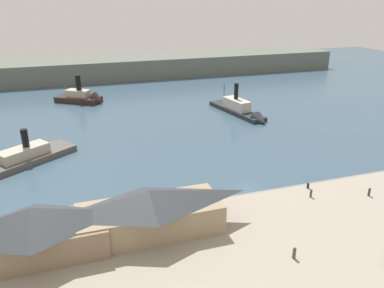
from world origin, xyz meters
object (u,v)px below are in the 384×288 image
Objects in this scene: pedestrian_at_waters_edge at (311,193)px; ferry_moored_east at (242,111)px; ferry_shed_east_terminal at (34,231)px; ferry_shed_central_terminal at (150,211)px; ferry_approaching_west at (83,98)px; pedestrian_near_cart at (294,253)px; ferry_near_quay at (8,163)px; mooring_post_east at (308,186)px; pedestrian_by_tram at (369,192)px.

pedestrian_at_waters_edge is 0.06× the size of ferry_moored_east.
pedestrian_at_waters_edge is at bearing 2.34° from ferry_shed_east_terminal.
ferry_shed_central_terminal is at bearing 1.15° from ferry_shed_east_terminal.
pedestrian_at_waters_edge is 85.61m from ferry_approaching_west.
ferry_near_quay is (-39.04, 44.51, -0.95)m from pedestrian_near_cart.
mooring_post_east is 83.48m from ferry_approaching_west.
ferry_moored_east is 63.85m from ferry_near_quay.
ferry_approaching_west reaches higher than ferry_shed_east_terminal.
pedestrian_by_tram is at bearing -29.49° from ferry_near_quay.
ferry_moored_east is (22.03, 63.13, -0.60)m from pedestrian_near_cart.
pedestrian_at_waters_edge is 17.51m from pedestrian_near_cart.
ferry_shed_central_terminal is 37.78m from pedestrian_by_tram.
ferry_approaching_west is at bearing 103.04° from pedestrian_near_cart.
ferry_near_quay is at bearing 102.17° from ferry_shed_east_terminal.
ferry_approaching_west is (-4.88, 80.50, -3.09)m from ferry_shed_central_terminal.
pedestrian_near_cart is 59.22m from ferry_near_quay.
mooring_post_east is at bearing -100.95° from ferry_moored_east.
mooring_post_east is (12.94, 16.12, -0.36)m from pedestrian_near_cart.
ferry_approaching_west reaches higher than ferry_near_quay.
mooring_post_east is (-8.25, 5.67, -0.30)m from pedestrian_by_tram.
ferry_shed_east_terminal is at bearing -178.85° from ferry_shed_central_terminal.
ferry_shed_east_terminal is at bearing -97.44° from ferry_approaching_west.
pedestrian_near_cart is 1.09× the size of pedestrian_by_tram.
ferry_shed_east_terminal is 11.47× the size of pedestrian_by_tram.
ferry_approaching_west is (-34.29, 76.11, -0.12)m from mooring_post_east.
ferry_moored_east reaches higher than pedestrian_near_cart.
ferry_shed_east_terminal is at bearing -77.83° from ferry_near_quay.
pedestrian_by_tram is 69.20m from ferry_near_quay.
ferry_shed_east_terminal reaches higher than ferry_near_quay.
ferry_approaching_west is at bearing 93.47° from ferry_shed_central_terminal.
ferry_moored_east reaches higher than ferry_shed_east_terminal.
mooring_post_east is 47.88m from ferry_moored_east.
ferry_near_quay is at bearing 124.54° from ferry_shed_central_terminal.
ferry_shed_east_terminal is 34.00m from pedestrian_near_cart.
ferry_moored_east reaches higher than ferry_shed_central_terminal.
pedestrian_at_waters_edge is 1.75× the size of mooring_post_east.
pedestrian_near_cart is 1.99× the size of mooring_post_east.
pedestrian_near_cart is 0.08× the size of ferry_near_quay.
ferry_near_quay is (-50.56, 31.32, -0.85)m from pedestrian_at_waters_edge.
ferry_shed_central_terminal is at bearing -55.46° from ferry_near_quay.
ferry_shed_east_terminal is 45.19m from mooring_post_east.
pedestrian_near_cart is 0.11× the size of ferry_approaching_west.
ferry_near_quay reaches higher than mooring_post_east.
pedestrian_by_tram is (21.19, 10.45, -0.07)m from pedestrian_near_cart.
ferry_approaching_west reaches higher than pedestrian_by_tram.
pedestrian_by_tram is 52.69m from ferry_moored_east.
pedestrian_by_tram is at bearing -1.95° from ferry_shed_central_terminal.
ferry_shed_central_terminal reaches higher than pedestrian_near_cart.
pedestrian_by_tram is (53.09, -0.97, -2.79)m from ferry_shed_east_terminal.
ferry_moored_east is at bearing 16.95° from ferry_near_quay.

